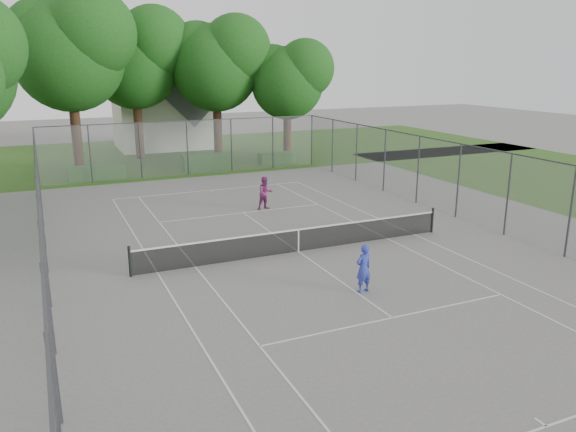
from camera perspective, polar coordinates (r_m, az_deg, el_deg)
name	(u,v)px	position (r m, az deg, el deg)	size (l,w,h in m)	color
ground	(298,252)	(21.90, 1.07, -3.66)	(120.00, 120.00, 0.00)	slate
grass_far	(160,155)	(46.15, -12.84, 6.11)	(60.00, 20.00, 0.00)	#264B15
court_markings	(298,252)	(21.90, 1.07, -3.65)	(11.03, 23.83, 0.01)	silver
tennis_net	(299,239)	(21.74, 1.08, -2.39)	(12.87, 0.10, 1.10)	black
perimeter_fence	(299,207)	(21.38, 1.09, 0.92)	(18.08, 34.08, 3.52)	#38383D
tree_far_left	(70,47)	(40.23, -21.30, 15.71)	(8.17, 7.46, 11.74)	#311C11
tree_far_midleft	(135,55)	(44.03, -15.28, 15.53)	(7.74, 7.07, 11.13)	#311C11
tree_far_midright	(217,60)	(42.94, -7.22, 15.41)	(7.34, 6.70, 10.54)	#311C11
tree_far_right	(289,77)	(42.59, 0.07, 13.94)	(6.14, 5.61, 8.82)	#311C11
hedge_left	(97,172)	(37.35, -18.84, 4.21)	(3.44, 1.03, 0.86)	#214E19
hedge_mid	(207,162)	(38.99, -8.21, 5.46)	(3.33, 0.95, 1.05)	#214E19
hedge_right	(276,158)	(41.04, -1.19, 5.92)	(2.59, 0.95, 0.78)	#214E19
house	(163,102)	(49.54, -12.60, 11.25)	(7.72, 5.98, 9.61)	beige
girl_player	(363,268)	(18.10, 7.68, -5.29)	(0.58, 0.38, 1.60)	#2C39A8
woman_player	(265,193)	(28.02, -2.32, 2.34)	(0.80, 0.63, 1.65)	#7D2966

